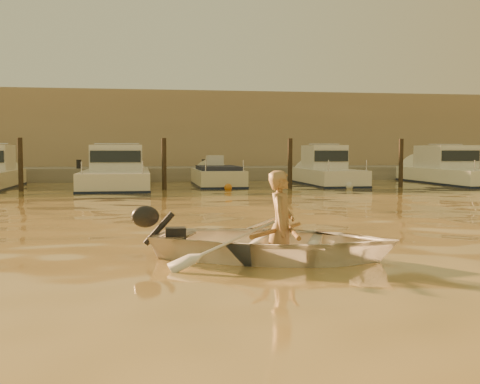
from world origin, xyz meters
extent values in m
plane|color=olive|center=(0.00, 0.00, 0.00)|extent=(160.00, 160.00, 0.00)
imported|color=white|center=(0.78, -1.23, 0.24)|extent=(4.15, 3.59, 0.72)
imported|color=#98774C|center=(0.87, -1.26, 0.48)|extent=(0.56, 0.67, 1.57)
cylinder|color=olive|center=(1.01, -1.32, 0.42)|extent=(0.41, 2.08, 0.13)
cylinder|color=brown|center=(0.82, -1.24, 0.42)|extent=(1.15, 1.82, 0.13)
cylinder|color=#2D2319|center=(-5.50, 13.80, 0.90)|extent=(0.18, 0.18, 2.20)
cylinder|color=#2D2319|center=(-0.20, 13.80, 0.90)|extent=(0.18, 0.18, 2.20)
cylinder|color=#2D2319|center=(4.80, 13.80, 0.90)|extent=(0.18, 0.18, 2.20)
cylinder|color=#2D2319|center=(9.50, 13.80, 0.90)|extent=(0.18, 0.18, 2.20)
sphere|color=white|center=(-1.38, 12.50, 0.10)|extent=(0.30, 0.30, 0.30)
sphere|color=#C56B17|center=(2.22, 13.29, 0.10)|extent=(0.30, 0.30, 0.30)
sphere|color=silver|center=(7.11, 13.29, 0.10)|extent=(0.30, 0.30, 0.30)
cube|color=gray|center=(0.00, 21.50, 0.15)|extent=(52.00, 4.00, 1.00)
cube|color=#9E8466|center=(0.00, 27.00, 2.40)|extent=(46.00, 7.00, 4.80)
camera|label=1|loc=(-1.10, -9.55, 1.57)|focal=45.00mm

